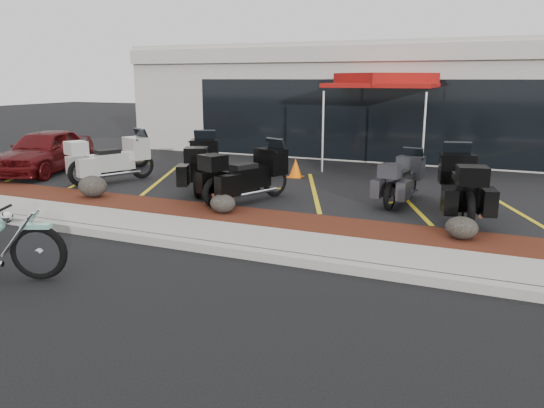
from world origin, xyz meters
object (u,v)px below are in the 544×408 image
at_px(parked_car, 45,151).
at_px(touring_white, 141,153).
at_px(hero_cruiser, 38,244).
at_px(popup_canopy, 384,82).
at_px(traffic_cone, 296,168).

bearing_deg(parked_car, touring_white, -8.28).
bearing_deg(touring_white, hero_cruiser, -130.68).
xyz_separation_m(parked_car, popup_canopy, (8.76, 4.75, 1.94)).
xyz_separation_m(parked_car, traffic_cone, (6.93, 2.22, -0.37)).
distance_m(traffic_cone, popup_canopy, 3.89).
height_order(hero_cruiser, popup_canopy, popup_canopy).
relative_size(touring_white, traffic_cone, 4.55).
bearing_deg(parked_car, traffic_cone, 2.62).
distance_m(touring_white, popup_canopy, 7.38).
relative_size(hero_cruiser, parked_car, 0.82).
relative_size(parked_car, traffic_cone, 7.17).
distance_m(parked_car, traffic_cone, 7.29).
bearing_deg(hero_cruiser, touring_white, 92.45).
bearing_deg(popup_canopy, hero_cruiser, -94.44).
relative_size(parked_car, popup_canopy, 1.07).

